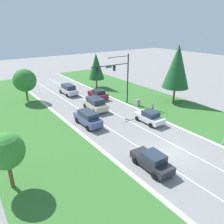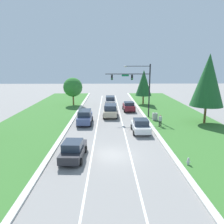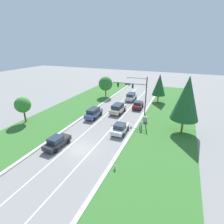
% 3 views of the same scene
% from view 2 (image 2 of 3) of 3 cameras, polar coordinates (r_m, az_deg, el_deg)
% --- Properties ---
extents(ground_plane, '(160.00, 160.00, 0.00)m').
position_cam_2_polar(ground_plane, '(20.73, -0.26, -11.17)').
color(ground_plane, gray).
extents(curb_strip_right, '(0.50, 90.00, 0.15)m').
position_cam_2_polar(curb_strip_right, '(21.54, 15.22, -10.49)').
color(curb_strip_right, beige).
rests_on(curb_strip_right, ground_plane).
extents(curb_strip_left, '(0.50, 90.00, 0.15)m').
position_cam_2_polar(curb_strip_left, '(21.39, -15.85, -10.69)').
color(curb_strip_left, beige).
rests_on(curb_strip_left, ground_plane).
extents(lane_stripe_inner_left, '(0.14, 81.00, 0.01)m').
position_cam_2_polar(lane_stripe_inner_left, '(20.79, -5.32, -11.16)').
color(lane_stripe_inner_left, white).
rests_on(lane_stripe_inner_left, ground_plane).
extents(lane_stripe_inner_right, '(0.14, 81.00, 0.01)m').
position_cam_2_polar(lane_stripe_inner_right, '(20.84, 4.79, -11.09)').
color(lane_stripe_inner_right, white).
rests_on(lane_stripe_inner_right, ground_plane).
extents(traffic_signal_mast, '(7.00, 0.41, 8.39)m').
position_cam_2_polar(traffic_signal_mast, '(34.34, 6.65, 7.59)').
color(traffic_signal_mast, black).
rests_on(traffic_signal_mast, ground_plane).
extents(charcoal_sedan, '(2.14, 4.56, 1.69)m').
position_cam_2_polar(charcoal_sedan, '(19.99, -10.08, -9.69)').
color(charcoal_sedan, '#28282D').
rests_on(charcoal_sedan, ground_plane).
extents(champagne_suv, '(2.45, 5.06, 2.01)m').
position_cam_2_polar(champagne_suv, '(35.26, -0.38, 0.42)').
color(champagne_suv, beige).
rests_on(champagne_suv, ground_plane).
extents(white_sedan, '(2.13, 4.39, 1.73)m').
position_cam_2_polar(white_sedan, '(27.32, 7.46, -3.57)').
color(white_sedan, white).
rests_on(white_sedan, ground_plane).
extents(slate_blue_suv, '(2.07, 4.89, 1.99)m').
position_cam_2_polar(slate_blue_suv, '(31.23, -7.11, -1.24)').
color(slate_blue_suv, '#475684').
rests_on(slate_blue_suv, ground_plane).
extents(silver_suv, '(2.15, 5.00, 1.93)m').
position_cam_2_polar(silver_suv, '(45.21, -0.48, 2.98)').
color(silver_suv, silver).
rests_on(silver_suv, ground_plane).
extents(burgundy_sedan, '(2.17, 4.27, 1.70)m').
position_cam_2_polar(burgundy_sedan, '(39.94, 4.40, 1.50)').
color(burgundy_sedan, maroon).
rests_on(burgundy_sedan, ground_plane).
extents(utility_cabinet, '(0.70, 0.60, 1.16)m').
position_cam_2_polar(utility_cabinet, '(33.53, 11.14, -1.24)').
color(utility_cabinet, '#9E9E99').
rests_on(utility_cabinet, ground_plane).
extents(pedestrian, '(0.43, 0.34, 1.69)m').
position_cam_2_polar(pedestrian, '(30.13, 12.49, -2.11)').
color(pedestrian, black).
rests_on(pedestrian, ground_plane).
extents(fire_hydrant, '(0.34, 0.20, 0.70)m').
position_cam_2_polar(fire_hydrant, '(19.66, 19.29, -12.15)').
color(fire_hydrant, '#B7B7BC').
rests_on(fire_hydrant, ground_plane).
extents(conifer_near_right_tree, '(3.33, 3.33, 7.27)m').
position_cam_2_polar(conifer_near_right_tree, '(46.29, 8.27, 7.54)').
color(conifer_near_right_tree, brown).
rests_on(conifer_near_right_tree, ground_plane).
extents(conifer_far_right_tree, '(4.49, 4.49, 9.78)m').
position_cam_2_polar(conifer_far_right_tree, '(33.04, 23.81, 7.60)').
color(conifer_far_right_tree, brown).
rests_on(conifer_far_right_tree, ground_plane).
extents(oak_far_left_tree, '(3.92, 3.92, 5.72)m').
position_cam_2_polar(oak_far_left_tree, '(45.86, -10.18, 6.39)').
color(oak_far_left_tree, brown).
rests_on(oak_far_left_tree, ground_plane).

